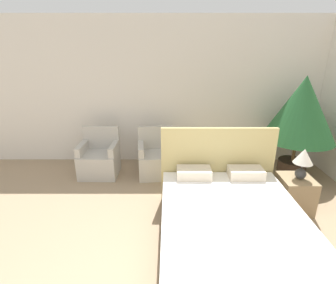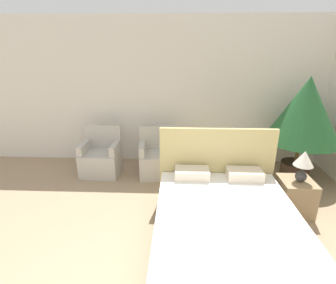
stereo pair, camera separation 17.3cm
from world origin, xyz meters
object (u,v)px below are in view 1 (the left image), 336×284
at_px(armchair_near_window_left, 99,161).
at_px(table_lamp, 303,160).
at_px(armchair_near_window_right, 157,161).
at_px(potted_palm, 301,111).
at_px(nightstand, 294,194).
at_px(bed, 230,223).

relative_size(armchair_near_window_left, table_lamp, 1.95).
distance_m(armchair_near_window_right, potted_palm, 2.72).
relative_size(nightstand, table_lamp, 1.15).
bearing_deg(potted_palm, armchair_near_window_left, 179.25).
bearing_deg(armchair_near_window_right, table_lamp, -35.45).
height_order(bed, armchair_near_window_right, bed).
bearing_deg(table_lamp, armchair_near_window_left, 159.86).
xyz_separation_m(nightstand, table_lamp, (0.02, -0.02, 0.56)).
distance_m(bed, potted_palm, 2.61).
height_order(armchair_near_window_left, potted_palm, potted_palm).
relative_size(armchair_near_window_right, potted_palm, 0.48).
bearing_deg(armchair_near_window_left, potted_palm, 0.42).
relative_size(armchair_near_window_left, potted_palm, 0.48).
bearing_deg(potted_palm, nightstand, -112.56).
height_order(armchair_near_window_right, potted_palm, potted_palm).
relative_size(bed, armchair_near_window_right, 2.36).
xyz_separation_m(armchair_near_window_right, potted_palm, (2.55, -0.05, 0.96)).
bearing_deg(armchair_near_window_right, nightstand, -35.33).
bearing_deg(armchair_near_window_left, armchair_near_window_right, 1.17).
relative_size(armchair_near_window_left, armchair_near_window_right, 1.00).
xyz_separation_m(bed, table_lamp, (1.15, 0.70, 0.54)).
bearing_deg(armchair_near_window_left, nightstand, -18.81).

